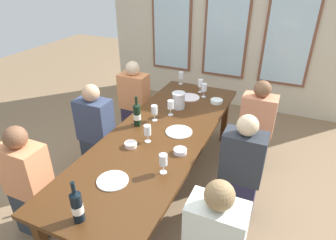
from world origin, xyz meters
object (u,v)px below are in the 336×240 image
at_px(seated_person_1, 241,171).
at_px(seated_person_3, 256,128).
at_px(dining_table, 160,138).
at_px(wine_bottle_0, 137,115).
at_px(wine_glass_5, 171,105).
at_px(seated_person_4, 29,185).
at_px(tasting_bowl_0, 131,145).
at_px(metal_pitcher, 179,100).
at_px(wine_glass_4, 154,110).
at_px(seated_person_0, 96,132).
at_px(tasting_bowl_1, 180,151).
at_px(white_plate_1, 189,97).
at_px(wine_glass_6, 181,76).
at_px(white_plate_0, 113,181).
at_px(white_plate_2, 179,132).
at_px(tasting_bowl_2, 217,101).
at_px(wine_glass_2, 201,84).
at_px(wine_bottle_1, 77,206).
at_px(wine_glass_3, 163,160).
at_px(wine_glass_0, 204,88).
at_px(wine_glass_1, 147,130).
at_px(seated_person_2, 135,102).

height_order(seated_person_1, seated_person_3, same).
height_order(dining_table, wine_bottle_0, wine_bottle_0).
relative_size(wine_glass_5, seated_person_4, 0.16).
height_order(dining_table, tasting_bowl_0, tasting_bowl_0).
height_order(metal_pitcher, wine_glass_4, metal_pitcher).
bearing_deg(seated_person_0, tasting_bowl_1, -13.51).
bearing_deg(white_plate_1, wine_glass_6, 124.69).
relative_size(tasting_bowl_0, seated_person_0, 0.10).
height_order(white_plate_1, seated_person_3, seated_person_3).
relative_size(white_plate_0, white_plate_2, 0.93).
height_order(wine_bottle_0, tasting_bowl_0, wine_bottle_0).
xyz_separation_m(white_plate_0, tasting_bowl_2, (0.35, 1.72, 0.02)).
bearing_deg(wine_glass_4, wine_bottle_0, -124.72).
bearing_deg(wine_glass_5, white_plate_0, -88.59).
bearing_deg(wine_glass_2, wine_bottle_1, -91.36).
height_order(wine_bottle_1, wine_glass_3, wine_bottle_1).
height_order(white_plate_2, wine_glass_5, wine_glass_5).
xyz_separation_m(dining_table, tasting_bowl_0, (-0.14, -0.33, 0.08)).
height_order(wine_glass_0, wine_glass_6, same).
bearing_deg(metal_pitcher, white_plate_0, -89.41).
distance_m(white_plate_0, tasting_bowl_0, 0.49).
bearing_deg(wine_glass_4, wine_glass_2, 77.51).
distance_m(white_plate_2, wine_glass_2, 1.07).
bearing_deg(seated_person_1, seated_person_0, 179.00).
xyz_separation_m(wine_bottle_1, wine_glass_2, (0.06, 2.36, -0.01)).
bearing_deg(wine_glass_0, seated_person_4, -116.00).
relative_size(tasting_bowl_2, seated_person_4, 0.13).
relative_size(wine_glass_3, seated_person_4, 0.16).
bearing_deg(wine_glass_1, wine_bottle_0, 135.68).
xyz_separation_m(tasting_bowl_1, seated_person_2, (-1.14, 1.16, -0.23)).
height_order(tasting_bowl_1, wine_glass_1, wine_glass_1).
bearing_deg(white_plate_0, wine_bottle_0, 106.48).
height_order(dining_table, white_plate_2, white_plate_2).
relative_size(dining_table, seated_person_1, 2.47).
relative_size(tasting_bowl_0, seated_person_2, 0.10).
bearing_deg(wine_glass_4, white_plate_1, 78.93).
xyz_separation_m(wine_glass_0, wine_glass_3, (0.16, -1.57, 0.00)).
relative_size(wine_glass_2, seated_person_4, 0.16).
bearing_deg(wine_glass_2, seated_person_2, -165.42).
relative_size(seated_person_2, seated_person_4, 1.00).
bearing_deg(seated_person_3, metal_pitcher, -161.94).
relative_size(metal_pitcher, wine_glass_1, 1.09).
xyz_separation_m(wine_glass_4, seated_person_0, (-0.66, -0.18, -0.34)).
xyz_separation_m(tasting_bowl_0, seated_person_1, (0.97, 0.33, -0.23)).
distance_m(white_plate_2, tasting_bowl_2, 0.84).
relative_size(wine_glass_4, wine_glass_6, 1.00).
distance_m(wine_bottle_1, tasting_bowl_0, 0.90).
bearing_deg(white_plate_0, tasting_bowl_1, 58.82).
xyz_separation_m(tasting_bowl_1, wine_glass_0, (-0.18, 1.26, 0.10)).
height_order(wine_bottle_0, wine_glass_6, wine_bottle_0).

